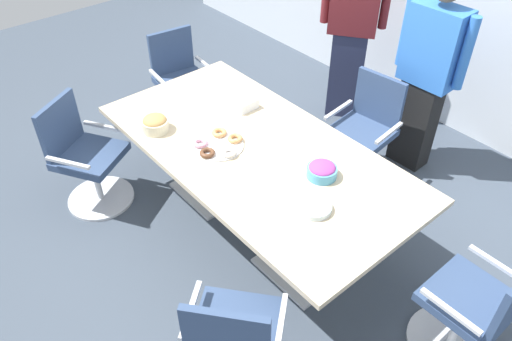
% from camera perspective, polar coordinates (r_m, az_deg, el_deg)
% --- Properties ---
extents(ground_plane, '(10.00, 10.00, 0.01)m').
position_cam_1_polar(ground_plane, '(4.01, 0.00, -6.10)').
color(ground_plane, '#3D4754').
extents(conference_table, '(2.40, 1.20, 0.75)m').
position_cam_1_polar(conference_table, '(3.59, 0.00, 0.92)').
color(conference_table, '#CCB793').
rests_on(conference_table, ground).
extents(office_chair_1, '(0.54, 0.54, 0.91)m').
position_cam_1_polar(office_chair_1, '(3.25, 23.68, -14.47)').
color(office_chair_1, silver).
rests_on(office_chair_1, ground).
extents(office_chair_2, '(0.60, 0.60, 0.91)m').
position_cam_1_polar(office_chair_2, '(4.32, 12.16, 3.92)').
color(office_chair_2, silver).
rests_on(office_chair_2, ground).
extents(office_chair_3, '(0.60, 0.60, 0.91)m').
position_cam_1_polar(office_chair_3, '(4.97, -8.46, 9.59)').
color(office_chair_3, silver).
rests_on(office_chair_3, ground).
extents(office_chair_4, '(0.74, 0.74, 0.91)m').
position_cam_1_polar(office_chair_4, '(4.18, -18.82, 1.14)').
color(office_chair_4, silver).
rests_on(office_chair_4, ground).
extents(person_standing_0, '(0.54, 0.43, 1.85)m').
position_cam_1_polar(person_standing_0, '(4.89, 10.96, 16.21)').
color(person_standing_0, '#232842').
rests_on(person_standing_0, ground).
extents(person_standing_1, '(0.61, 0.23, 1.70)m').
position_cam_1_polar(person_standing_1, '(4.35, 18.89, 10.32)').
color(person_standing_1, black).
rests_on(person_standing_1, ground).
extents(snack_bowl_candy_mix, '(0.20, 0.20, 0.10)m').
position_cam_1_polar(snack_bowl_candy_mix, '(3.27, 7.52, 0.04)').
color(snack_bowl_candy_mix, '#4C9EC6').
rests_on(snack_bowl_candy_mix, conference_table).
extents(snack_bowl_cookies, '(0.20, 0.20, 0.12)m').
position_cam_1_polar(snack_bowl_cookies, '(3.73, -11.41, 5.29)').
color(snack_bowl_cookies, beige).
rests_on(snack_bowl_cookies, conference_table).
extents(donut_platter, '(0.36, 0.36, 0.04)m').
position_cam_1_polar(donut_platter, '(3.52, -4.31, 2.95)').
color(donut_platter, white).
rests_on(donut_platter, conference_table).
extents(plate_stack, '(0.21, 0.21, 0.04)m').
position_cam_1_polar(plate_stack, '(3.05, 6.69, -4.20)').
color(plate_stack, white).
rests_on(plate_stack, conference_table).
extents(napkin_pile, '(0.17, 0.17, 0.08)m').
position_cam_1_polar(napkin_pile, '(3.93, -1.44, 7.69)').
color(napkin_pile, white).
rests_on(napkin_pile, conference_table).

